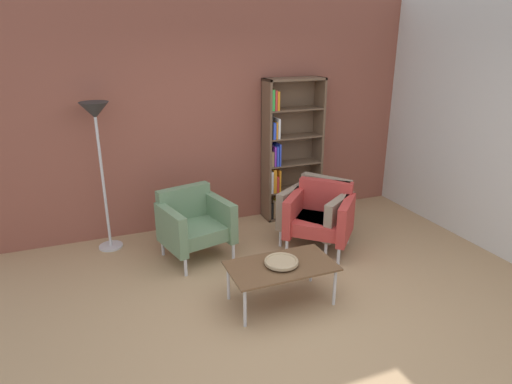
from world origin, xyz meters
TOP-DOWN VIEW (x-y plane):
  - ground_plane at (0.00, 0.00)m, footprint 8.32×8.32m
  - brick_back_panel at (0.00, 2.46)m, footprint 6.40×0.12m
  - plaster_right_partition at (2.86, 0.60)m, footprint 0.12×5.20m
  - bookshelf_tall at (1.04, 2.25)m, footprint 0.80×0.30m
  - coffee_table_low at (0.07, 0.30)m, footprint 1.00×0.56m
  - decorative_bowl at (0.07, 0.30)m, footprint 0.32×0.32m
  - armchair_corner_red at (-0.46, 1.53)m, footprint 0.85×0.80m
  - armchair_spare_guest at (0.99, 1.19)m, footprint 0.95×0.95m
  - armchair_by_bookshelf at (1.02, 1.34)m, footprint 0.93×0.94m
  - floor_lamp_torchiere at (-1.35, 2.12)m, footprint 0.32×0.32m

SIDE VIEW (x-z plane):
  - ground_plane at x=0.00m, z-range 0.00..0.00m
  - coffee_table_low at x=0.07m, z-range 0.17..0.57m
  - armchair_corner_red at x=-0.46m, z-range 0.02..0.80m
  - armchair_spare_guest at x=0.99m, z-range 0.02..0.80m
  - armchair_by_bookshelf at x=1.02m, z-range 0.02..0.80m
  - decorative_bowl at x=0.07m, z-range 0.41..0.46m
  - bookshelf_tall at x=1.04m, z-range -0.02..1.88m
  - floor_lamp_torchiere at x=-1.35m, z-range 0.58..2.32m
  - brick_back_panel at x=0.00m, z-range 0.00..2.90m
  - plaster_right_partition at x=2.86m, z-range 0.00..2.90m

